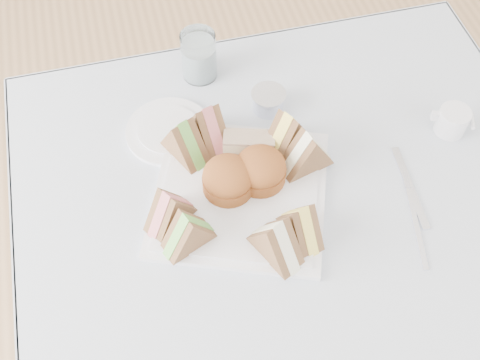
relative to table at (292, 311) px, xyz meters
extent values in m
cube|color=brown|center=(0.00, 0.00, 0.00)|extent=(0.90, 0.90, 0.74)
cube|color=silver|center=(0.00, 0.00, 0.37)|extent=(1.02, 1.02, 0.01)
cube|color=silver|center=(-0.10, 0.10, 0.38)|extent=(0.40, 0.40, 0.01)
cylinder|color=brown|center=(-0.12, 0.11, 0.42)|extent=(0.11, 0.11, 0.06)
cylinder|color=brown|center=(-0.05, 0.12, 0.42)|extent=(0.10, 0.10, 0.06)
cube|color=beige|center=(-0.06, 0.19, 0.41)|extent=(0.10, 0.07, 0.05)
cylinder|color=silver|center=(-0.20, 0.28, 0.38)|extent=(0.22, 0.22, 0.01)
cylinder|color=white|center=(-0.10, 0.42, 0.43)|extent=(0.09, 0.09, 0.11)
cylinder|color=silver|center=(0.01, 0.29, 0.40)|extent=(0.07, 0.07, 0.04)
cube|color=silver|center=(0.21, 0.04, 0.38)|extent=(0.03, 0.19, 0.00)
cube|color=silver|center=(0.19, -0.04, 0.38)|extent=(0.05, 0.17, 0.00)
cylinder|color=silver|center=(0.35, 0.15, 0.40)|extent=(0.08, 0.08, 0.05)
camera|label=1|loc=(-0.24, -0.48, 1.31)|focal=45.00mm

